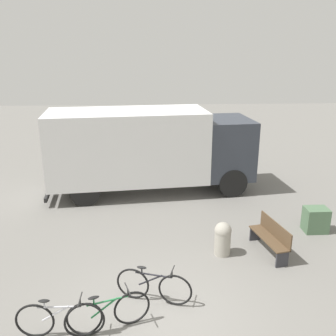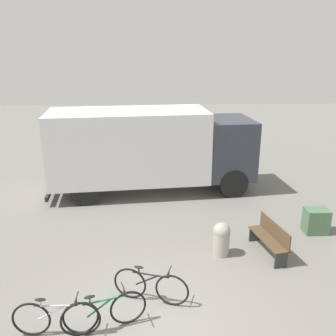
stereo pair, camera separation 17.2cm
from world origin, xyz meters
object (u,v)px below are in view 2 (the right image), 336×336
(delivery_truck, at_px, (149,147))
(bicycle_middle, at_px, (104,312))
(park_bench, at_px, (270,237))
(bicycle_near, at_px, (56,318))
(bollard_near_bench, at_px, (221,238))
(utility_box, at_px, (316,221))
(bicycle_far, at_px, (151,286))

(delivery_truck, distance_m, bicycle_middle, 7.69)
(park_bench, bearing_deg, bicycle_near, 107.83)
(park_bench, height_order, bollard_near_bench, bollard_near_bench)
(park_bench, height_order, bicycle_middle, park_bench)
(delivery_truck, bearing_deg, park_bench, -61.31)
(bollard_near_bench, bearing_deg, utility_box, 20.65)
(park_bench, distance_m, bicycle_far, 3.74)
(bicycle_near, distance_m, bollard_near_bench, 4.66)
(delivery_truck, bearing_deg, bicycle_far, -95.12)
(bollard_near_bench, height_order, utility_box, bollard_near_bench)
(bicycle_far, xyz_separation_m, bollard_near_bench, (1.88, 1.89, 0.10))
(park_bench, distance_m, utility_box, 2.09)
(delivery_truck, relative_size, bollard_near_bench, 8.47)
(park_bench, bearing_deg, bicycle_middle, 111.70)
(bicycle_middle, distance_m, bicycle_far, 1.22)
(bicycle_near, distance_m, bicycle_far, 2.04)
(bicycle_middle, xyz_separation_m, utility_box, (5.86, 3.87, -0.02))
(park_bench, height_order, bicycle_near, park_bench)
(bicycle_near, height_order, utility_box, bicycle_near)
(delivery_truck, relative_size, bicycle_near, 4.59)
(utility_box, bearing_deg, bicycle_far, -148.37)
(bicycle_middle, height_order, bollard_near_bench, bollard_near_bench)
(park_bench, bearing_deg, utility_box, -68.59)
(delivery_truck, relative_size, park_bench, 4.94)
(bicycle_middle, distance_m, bollard_near_bench, 3.89)
(delivery_truck, distance_m, park_bench, 5.95)
(delivery_truck, height_order, bicycle_near, delivery_truck)
(park_bench, relative_size, bicycle_middle, 0.97)
(delivery_truck, height_order, park_bench, delivery_truck)
(park_bench, relative_size, bicycle_far, 0.97)
(bicycle_near, height_order, bicycle_far, same)
(delivery_truck, height_order, utility_box, delivery_truck)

